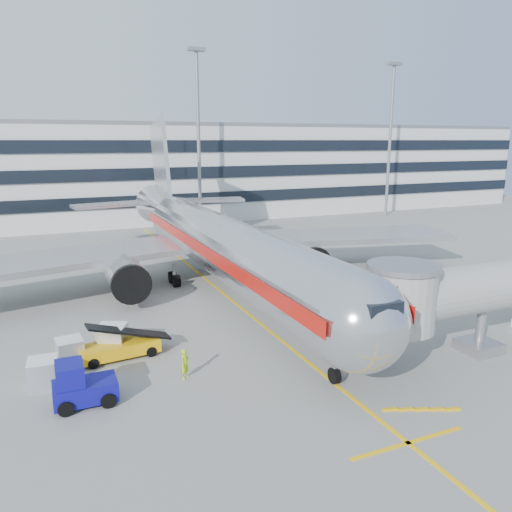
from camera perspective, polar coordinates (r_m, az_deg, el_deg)
name	(u,v)px	position (r m, az deg, el deg)	size (l,w,h in m)	color
ground	(272,332)	(34.65, 1.79, -8.72)	(180.00, 180.00, 0.00)	gray
lead_in_line	(222,293)	(43.38, -3.85, -4.19)	(0.25, 70.00, 0.01)	yellow
stop_bar	(408,443)	(24.14, 17.00, -19.76)	(6.00, 0.25, 0.01)	yellow
main_jet	(215,241)	(43.92, -4.69, 1.70)	(50.95, 48.70, 16.06)	silver
jet_bridge	(504,289)	(34.62, 26.51, -3.39)	(17.80, 4.50, 7.00)	silver
terminal	(126,171)	(88.25, -14.62, 9.38)	(150.00, 24.25, 15.60)	silver
light_mast_centre	(198,126)	(74.36, -6.62, 14.55)	(2.40, 1.20, 25.45)	gray
light_mast_east	(391,128)	(90.37, 15.13, 13.93)	(2.40, 1.20, 25.45)	gray
belt_loader	(119,347)	(31.72, -15.35, -10.02)	(5.05, 2.20, 2.38)	#EEAD0A
baggage_tug	(81,386)	(26.96, -19.41, -13.84)	(3.05, 1.96, 2.29)	#0D0B7E
cargo_container_left	(70,351)	(31.80, -20.48, -10.15)	(1.61, 1.61, 1.54)	silver
cargo_container_right	(44,373)	(29.45, -23.12, -12.23)	(1.60, 1.60, 1.60)	silver
cargo_container_front	(112,339)	(32.39, -16.15, -9.14)	(2.23, 2.23, 1.79)	silver
ramp_worker	(185,364)	(28.36, -8.12, -12.10)	(0.63, 0.41, 1.73)	#ABDA17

